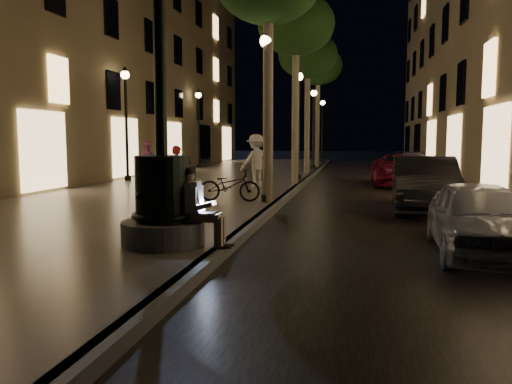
% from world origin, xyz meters
% --- Properties ---
extents(ground, '(120.00, 120.00, 0.00)m').
position_xyz_m(ground, '(0.00, 15.00, 0.00)').
color(ground, black).
rests_on(ground, ground).
extents(cobble_lane, '(6.00, 45.00, 0.02)m').
position_xyz_m(cobble_lane, '(3.00, 15.00, 0.01)').
color(cobble_lane, black).
rests_on(cobble_lane, ground).
extents(promenade, '(8.00, 45.00, 0.20)m').
position_xyz_m(promenade, '(-4.00, 15.00, 0.10)').
color(promenade, slate).
rests_on(promenade, ground).
extents(curb_strip, '(0.25, 45.00, 0.20)m').
position_xyz_m(curb_strip, '(0.00, 15.00, 0.10)').
color(curb_strip, '#59595B').
rests_on(curb_strip, ground).
extents(building_left, '(8.00, 36.00, 15.00)m').
position_xyz_m(building_left, '(-12.00, 18.00, 7.50)').
color(building_left, '#706146').
rests_on(building_left, ground).
extents(fountain_lamppost, '(1.40, 1.40, 5.21)m').
position_xyz_m(fountain_lamppost, '(-1.00, 2.00, 1.21)').
color(fountain_lamppost, '#59595B').
rests_on(fountain_lamppost, promenade).
extents(seated_man_laptop, '(0.94, 0.32, 1.31)m').
position_xyz_m(seated_man_laptop, '(-0.39, 2.00, 0.90)').
color(seated_man_laptop, tan).
rests_on(seated_man_laptop, promenade).
extents(tree_second, '(3.00, 3.00, 7.40)m').
position_xyz_m(tree_second, '(-0.20, 14.00, 6.33)').
color(tree_second, '#6B604C').
rests_on(tree_second, promenade).
extents(tree_third, '(3.00, 3.00, 7.20)m').
position_xyz_m(tree_third, '(-0.30, 20.00, 6.14)').
color(tree_third, '#6B604C').
rests_on(tree_third, promenade).
extents(tree_far, '(3.00, 3.00, 7.50)m').
position_xyz_m(tree_far, '(-0.22, 26.00, 6.43)').
color(tree_far, '#6B604C').
rests_on(tree_far, promenade).
extents(lamp_curb_a, '(0.36, 0.36, 4.81)m').
position_xyz_m(lamp_curb_a, '(-0.30, 8.00, 3.24)').
color(lamp_curb_a, black).
rests_on(lamp_curb_a, promenade).
extents(lamp_curb_b, '(0.36, 0.36, 4.81)m').
position_xyz_m(lamp_curb_b, '(-0.30, 16.00, 3.24)').
color(lamp_curb_b, black).
rests_on(lamp_curb_b, promenade).
extents(lamp_curb_c, '(0.36, 0.36, 4.81)m').
position_xyz_m(lamp_curb_c, '(-0.30, 24.00, 3.24)').
color(lamp_curb_c, black).
rests_on(lamp_curb_c, promenade).
extents(lamp_curb_d, '(0.36, 0.36, 4.81)m').
position_xyz_m(lamp_curb_d, '(-0.30, 32.00, 3.24)').
color(lamp_curb_d, black).
rests_on(lamp_curb_d, promenade).
extents(lamp_left_b, '(0.36, 0.36, 4.81)m').
position_xyz_m(lamp_left_b, '(-7.40, 14.00, 3.24)').
color(lamp_left_b, black).
rests_on(lamp_left_b, promenade).
extents(lamp_left_c, '(0.36, 0.36, 4.81)m').
position_xyz_m(lamp_left_c, '(-7.40, 24.00, 3.24)').
color(lamp_left_c, black).
rests_on(lamp_left_c, promenade).
extents(stroller, '(0.54, 1.14, 1.16)m').
position_xyz_m(stroller, '(-3.47, 10.27, 0.78)').
color(stroller, black).
rests_on(stroller, promenade).
extents(car_front, '(1.68, 3.80, 1.27)m').
position_xyz_m(car_front, '(4.27, 3.19, 0.64)').
color(car_front, '#ACADB4').
rests_on(car_front, ground).
extents(car_second, '(1.80, 4.65, 1.51)m').
position_xyz_m(car_second, '(4.00, 8.17, 0.75)').
color(car_second, black).
rests_on(car_second, ground).
extents(car_third, '(2.23, 4.79, 1.33)m').
position_xyz_m(car_third, '(4.00, 15.82, 0.66)').
color(car_third, maroon).
rests_on(car_third, ground).
extents(car_rear, '(1.77, 4.36, 1.27)m').
position_xyz_m(car_rear, '(5.20, 22.18, 0.63)').
color(car_rear, '#2C2D31').
rests_on(car_rear, ground).
extents(pedestrian_red, '(0.67, 0.67, 1.57)m').
position_xyz_m(pedestrian_red, '(-3.18, 8.68, 0.99)').
color(pedestrian_red, red).
rests_on(pedestrian_red, promenade).
extents(pedestrian_pink, '(1.01, 0.92, 1.69)m').
position_xyz_m(pedestrian_pink, '(-6.16, 13.12, 1.04)').
color(pedestrian_pink, '#C86A9D').
rests_on(pedestrian_pink, promenade).
extents(pedestrian_white, '(1.42, 1.37, 1.95)m').
position_xyz_m(pedestrian_white, '(-1.45, 12.33, 1.17)').
color(pedestrian_white, silver).
rests_on(pedestrian_white, promenade).
extents(bicycle, '(1.78, 0.73, 0.92)m').
position_xyz_m(bicycle, '(-1.34, 7.88, 0.66)').
color(bicycle, black).
rests_on(bicycle, promenade).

